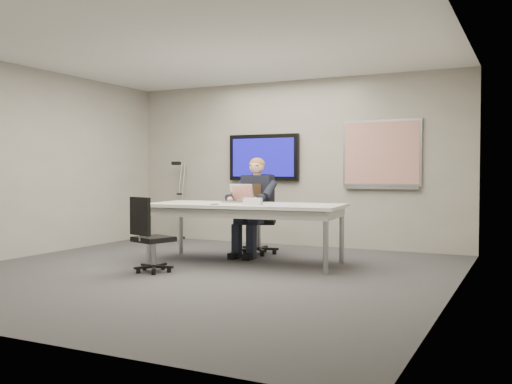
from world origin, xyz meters
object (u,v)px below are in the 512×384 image
at_px(seated_person, 252,216).
at_px(laptop, 239,198).
at_px(conference_table, 245,211).
at_px(office_chair_near, 151,249).
at_px(office_chair_far, 259,230).

relative_size(seated_person, laptop, 3.83).
relative_size(conference_table, seated_person, 1.87).
distance_m(conference_table, office_chair_near, 1.43).
xyz_separation_m(conference_table, laptop, (-0.24, 0.28, 0.16)).
height_order(conference_table, seated_person, seated_person).
distance_m(seated_person, laptop, 0.46).
xyz_separation_m(conference_table, seated_person, (-0.21, 0.63, -0.13)).
bearing_deg(laptop, office_chair_far, 91.94).
bearing_deg(conference_table, seated_person, 102.91).
height_order(office_chair_near, laptop, laptop).
bearing_deg(conference_table, office_chair_near, -127.63).
bearing_deg(office_chair_near, laptop, -90.54).
relative_size(office_chair_near, laptop, 2.46).
relative_size(conference_table, office_chair_near, 2.91).
distance_m(conference_table, seated_person, 0.68).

